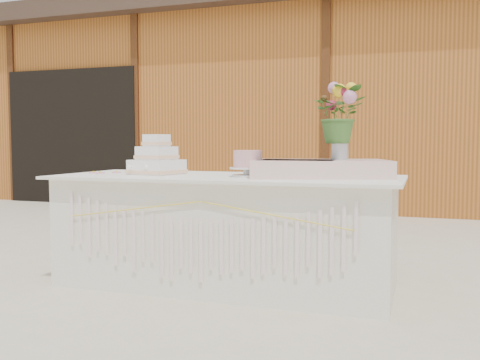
{
  "coord_description": "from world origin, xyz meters",
  "views": [
    {
      "loc": [
        1.29,
        -3.49,
        1.0
      ],
      "look_at": [
        0.0,
        0.3,
        0.72
      ],
      "focal_mm": 40.0,
      "sensor_mm": 36.0,
      "label": 1
    }
  ],
  "objects": [
    {
      "name": "pink_cake_stand",
      "position": [
        0.18,
        -0.06,
        0.87
      ],
      "size": [
        0.25,
        0.25,
        0.18
      ],
      "color": "white",
      "rests_on": "cake_table"
    },
    {
      "name": "cake_table",
      "position": [
        0.0,
        -0.0,
        0.39
      ],
      "size": [
        2.4,
        1.0,
        0.77
      ],
      "color": "silver",
      "rests_on": "ground"
    },
    {
      "name": "satin_runner",
      "position": [
        0.63,
        0.06,
        0.83
      ],
      "size": [
        1.03,
        0.77,
        0.12
      ],
      "primitive_type": "cube",
      "rotation": [
        0.0,
        0.0,
        0.3
      ],
      "color": "beige",
      "rests_on": "cake_table"
    },
    {
      "name": "loose_flowers",
      "position": [
        -0.98,
        0.01,
        0.78
      ],
      "size": [
        0.14,
        0.34,
        0.02
      ],
      "primitive_type": null,
      "rotation": [
        0.0,
        0.0,
        0.01
      ],
      "color": "pink",
      "rests_on": "cake_table"
    },
    {
      "name": "bouquet",
      "position": [
        0.77,
        0.11,
        1.23
      ],
      "size": [
        0.37,
        0.32,
        0.38
      ],
      "primitive_type": "imported",
      "rotation": [
        0.0,
        0.0,
        0.08
      ],
      "color": "#3D6B2A",
      "rests_on": "flower_vase"
    },
    {
      "name": "wedding_cake",
      "position": [
        -0.54,
        -0.01,
        0.87
      ],
      "size": [
        0.38,
        0.38,
        0.29
      ],
      "rotation": [
        0.0,
        0.0,
        -0.22
      ],
      "color": "white",
      "rests_on": "cake_table"
    },
    {
      "name": "ground",
      "position": [
        0.0,
        0.0,
        0.0
      ],
      "size": [
        80.0,
        80.0,
        0.0
      ],
      "primitive_type": "plane",
      "color": "beige",
      "rests_on": "ground"
    },
    {
      "name": "barn",
      "position": [
        -0.01,
        5.99,
        1.68
      ],
      "size": [
        12.6,
        4.6,
        3.3
      ],
      "color": "#AD5F24",
      "rests_on": "ground"
    },
    {
      "name": "flower_vase",
      "position": [
        0.77,
        0.11,
        0.96
      ],
      "size": [
        0.12,
        0.12,
        0.16
      ],
      "primitive_type": "cylinder",
      "color": "silver",
      "rests_on": "satin_runner"
    }
  ]
}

